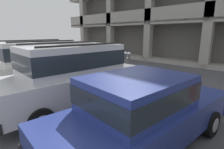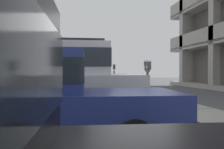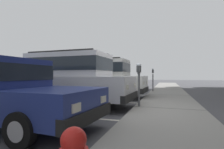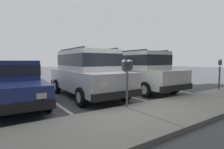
% 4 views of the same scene
% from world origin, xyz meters
% --- Properties ---
extents(ground_plane, '(80.00, 80.00, 0.10)m').
position_xyz_m(ground_plane, '(0.00, 0.00, -0.05)').
color(ground_plane, '#4C4C51').
extents(sidewalk, '(40.00, 2.20, 0.12)m').
position_xyz_m(sidewalk, '(0.00, 1.30, 0.06)').
color(sidewalk, gray).
rests_on(sidewalk, ground_plane).
extents(parking_stall_lines, '(11.97, 4.80, 0.01)m').
position_xyz_m(parking_stall_lines, '(1.48, -1.40, 0.00)').
color(parking_stall_lines, silver).
rests_on(parking_stall_lines, ground_plane).
extents(silver_suv, '(2.11, 4.83, 2.03)m').
position_xyz_m(silver_suv, '(-0.02, -2.26, 1.09)').
color(silver_suv, silver).
rests_on(silver_suv, ground_plane).
extents(red_sedan, '(2.09, 4.82, 2.03)m').
position_xyz_m(red_sedan, '(-2.86, -2.12, 1.09)').
color(red_sedan, silver).
rests_on(red_sedan, ground_plane).
extents(dark_hatchback, '(2.02, 4.57, 1.54)m').
position_xyz_m(dark_hatchback, '(2.72, -2.39, 0.82)').
color(dark_hatchback, navy).
rests_on(dark_hatchback, ground_plane).
extents(parking_meter_near, '(0.35, 0.12, 1.45)m').
position_xyz_m(parking_meter_near, '(-0.09, 0.35, 1.20)').
color(parking_meter_near, '#595B60').
rests_on(parking_meter_near, sidewalk).
extents(parking_meter_far, '(0.15, 0.12, 1.49)m').
position_xyz_m(parking_meter_far, '(-6.02, 0.37, 1.10)').
color(parking_meter_far, '#47474C').
rests_on(parking_meter_far, sidewalk).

